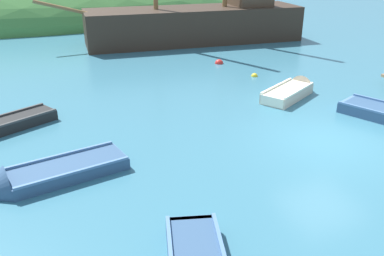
{
  "coord_description": "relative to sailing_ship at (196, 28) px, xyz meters",
  "views": [
    {
      "loc": [
        -8.21,
        -9.23,
        5.52
      ],
      "look_at": [
        -3.74,
        2.1,
        0.2
      ],
      "focal_mm": 38.64,
      "sensor_mm": 36.0,
      "label": 1
    }
  ],
  "objects": [
    {
      "name": "sailing_ship",
      "position": [
        0.0,
        0.0,
        0.0
      ],
      "size": [
        16.21,
        4.6,
        13.5
      ],
      "rotation": [
        0.0,
        0.0,
        3.06
      ],
      "color": "#38281E",
      "rests_on": "ground"
    },
    {
      "name": "rowboat_near_dock",
      "position": [
        -10.17,
        -14.6,
        -0.75
      ],
      "size": [
        3.9,
        1.89,
        1.15
      ],
      "rotation": [
        0.0,
        0.0,
        3.34
      ],
      "color": "#335175",
      "rests_on": "ground"
    },
    {
      "name": "rowboat_far",
      "position": [
        -0.32,
        -11.19,
        -0.71
      ],
      "size": [
        3.3,
        2.49,
        1.0
      ],
      "rotation": [
        0.0,
        0.0,
        0.52
      ],
      "color": "beige",
      "rests_on": "ground"
    },
    {
      "name": "rowboat_portside",
      "position": [
        -11.13,
        -10.69,
        -0.74
      ],
      "size": [
        3.14,
        2.19,
        0.9
      ],
      "rotation": [
        0.0,
        0.0,
        3.61
      ],
      "color": "black",
      "rests_on": "ground"
    },
    {
      "name": "ground_plane",
      "position": [
        -1.77,
        -15.31,
        -0.85
      ],
      "size": [
        120.0,
        120.0,
        0.0
      ],
      "primitive_type": "plane",
      "color": "teal"
    },
    {
      "name": "buoy_yellow",
      "position": [
        -0.39,
        -8.23,
        -0.85
      ],
      "size": [
        0.3,
        0.3,
        0.3
      ],
      "primitive_type": "sphere",
      "color": "yellow",
      "rests_on": "ground"
    },
    {
      "name": "buoy_red",
      "position": [
        -0.95,
        -5.5,
        -0.85
      ],
      "size": [
        0.44,
        0.44,
        0.44
      ],
      "primitive_type": "sphere",
      "color": "red",
      "rests_on": "ground"
    },
    {
      "name": "shore_hill",
      "position": [
        -8.94,
        15.86,
        -0.85
      ],
      "size": [
        44.93,
        20.86,
        8.87
      ],
      "primitive_type": "ellipsoid",
      "color": "#477F3D",
      "rests_on": "ground"
    }
  ]
}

